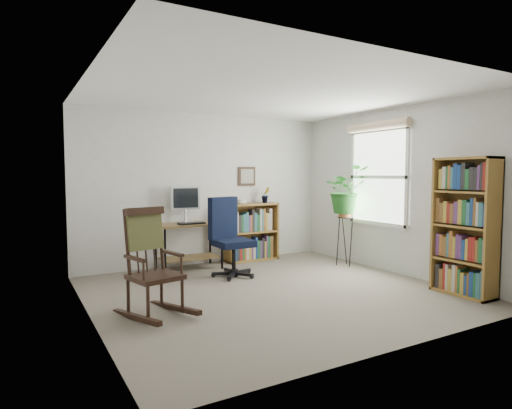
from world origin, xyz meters
TOP-DOWN VIEW (x-y plane):
  - floor at (0.00, 0.00)m, footprint 4.20×4.00m
  - ceiling at (0.00, 0.00)m, footprint 4.20×4.00m
  - wall_back at (0.00, 2.00)m, footprint 4.20×0.00m
  - wall_front at (0.00, -2.00)m, footprint 4.20×0.00m
  - wall_left at (-2.10, 0.00)m, footprint 0.00×4.00m
  - wall_right at (2.10, 0.00)m, footprint 0.00×4.00m
  - window at (2.06, 0.30)m, footprint 0.12×1.20m
  - desk at (-0.43, 1.70)m, footprint 0.97×0.53m
  - monitor at (-0.43, 1.84)m, footprint 0.46×0.16m
  - keyboard at (-0.43, 1.58)m, footprint 0.40×0.15m
  - office_chair at (-0.06, 0.93)m, footprint 0.76×0.76m
  - rocking_chair at (-1.51, -0.19)m, footprint 0.79×1.07m
  - low_bookshelf at (0.72, 1.82)m, footprint 0.91×0.30m
  - tall_bookshelf at (1.92, -1.24)m, footprint 0.31×0.72m
  - plant_stand at (1.80, 0.73)m, footprint 0.31×0.31m
  - spider_plant at (1.80, 0.73)m, footprint 1.69×1.88m
  - potted_plant_small at (1.00, 1.83)m, footprint 0.13×0.24m
  - framed_picture at (0.72, 1.97)m, footprint 0.32×0.04m

SIDE VIEW (x-z plane):
  - floor at x=0.00m, z-range 0.00..0.00m
  - desk at x=-0.43m, z-range 0.00..0.70m
  - plant_stand at x=1.80m, z-range 0.00..0.90m
  - low_bookshelf at x=0.72m, z-range 0.00..0.96m
  - rocking_chair at x=-1.51m, z-range 0.00..1.12m
  - office_chair at x=-0.06m, z-range 0.00..1.14m
  - keyboard at x=-0.43m, z-range 0.70..0.72m
  - tall_bookshelf at x=1.92m, z-range 0.00..1.64m
  - monitor at x=-0.43m, z-range 0.70..1.26m
  - potted_plant_small at x=1.00m, z-range 0.96..1.07m
  - wall_back at x=0.00m, z-range 0.00..2.40m
  - wall_front at x=0.00m, z-range 0.00..2.40m
  - wall_left at x=-2.10m, z-range 0.00..2.40m
  - wall_right at x=2.10m, z-range 0.00..2.40m
  - window at x=2.06m, z-range 0.65..2.15m
  - framed_picture at x=0.72m, z-range 1.25..1.57m
  - spider_plant at x=1.80m, z-range 0.83..2.30m
  - ceiling at x=0.00m, z-range 2.40..2.40m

